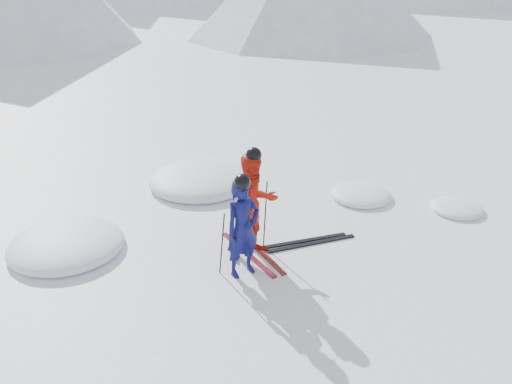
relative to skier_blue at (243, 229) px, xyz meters
name	(u,v)px	position (x,y,z in m)	size (l,w,h in m)	color
ground	(338,242)	(1.95, 0.10, -0.82)	(160.00, 160.00, 0.00)	white
skier_blue	(243,229)	(0.00, 0.00, 0.00)	(0.60, 0.39, 1.65)	#0C0E4C
skier_red	(254,206)	(0.43, 0.47, 0.10)	(0.90, 0.70, 1.85)	red
pole_blue_left	(222,244)	(-0.30, 0.15, -0.27)	(0.02, 0.02, 1.10)	black
pole_blue_right	(250,233)	(0.25, 0.25, -0.27)	(0.02, 0.02, 1.10)	black
pole_red_left	(232,220)	(0.13, 0.72, -0.21)	(0.02, 0.02, 1.23)	black
pole_red_right	(265,215)	(0.73, 0.62, -0.21)	(0.02, 0.02, 1.23)	black
ski_worn_left	(248,254)	(0.31, 0.47, -0.81)	(0.09, 1.70, 0.03)	black
ski_worn_right	(260,251)	(0.55, 0.47, -0.81)	(0.09, 1.70, 0.03)	black
ski_loose_a	(302,241)	(1.39, 0.41, -0.81)	(0.09, 1.70, 0.03)	black
ski_loose_b	(311,244)	(1.49, 0.26, -0.81)	(0.09, 1.70, 0.03)	black
snow_lumps	(187,206)	(0.04, 2.72, -0.82)	(8.80, 5.22, 0.50)	white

